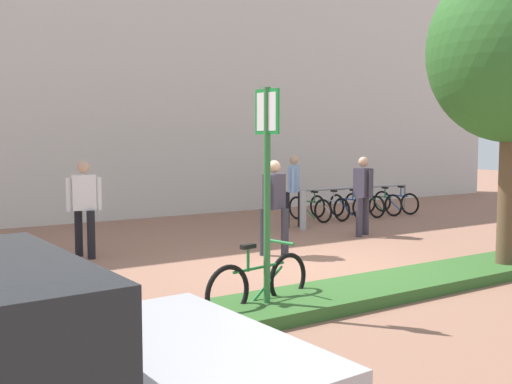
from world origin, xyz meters
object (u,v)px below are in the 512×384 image
Objects in this scene: parking_sign_post at (267,169)px; person_shirt_white at (84,202)px; bike_at_sign at (259,284)px; person_shirt_blue at (294,186)px; bike_rack_cluster at (356,204)px; person_suited_dark at (274,201)px; bollard_steel at (303,211)px; person_suited_navy at (363,191)px.

person_shirt_white is at bearing 98.76° from parking_sign_post.
person_shirt_blue is (4.58, 5.44, 0.63)m from bike_at_sign.
bike_at_sign is at bearing -139.67° from bike_rack_cluster.
bike_rack_cluster is 2.19× the size of person_suited_dark.
bike_at_sign is 4.60m from person_shirt_white.
person_suited_dark is at bearing -30.01° from person_shirt_white.
bike_rack_cluster is at bearing 22.21° from bollard_steel.
parking_sign_post is 2.98× the size of bollard_steel.
person_shirt_blue is at bearing 50.73° from parking_sign_post.
person_shirt_blue is at bearing 104.89° from person_suited_navy.
bollard_steel is at bearing 5.18° from person_shirt_white.
person_suited_navy is at bearing -129.93° from bike_rack_cluster.
bike_at_sign is 6.71m from bollard_steel.
bike_at_sign is 0.97× the size of person_suited_navy.
bike_rack_cluster is at bearing 33.16° from person_suited_dark.
bike_rack_cluster is (7.11, 6.04, -0.00)m from bike_at_sign.
parking_sign_post is at bearing -81.24° from person_shirt_white.
person_suited_dark is at bearing -132.45° from person_shirt_blue.
bike_at_sign is 0.97× the size of person_suited_dark.
parking_sign_post is 7.29m from person_shirt_blue.
person_suited_navy is (5.07, 3.60, 0.63)m from bike_at_sign.
parking_sign_post is 9.55m from bike_rack_cluster.
bollard_steel is at bearing 47.83° from bike_at_sign.
person_shirt_blue is at bearing 80.30° from bollard_steel.
person_suited_dark is 1.00× the size of person_suited_navy.
bike_rack_cluster is 2.82m from bollard_steel.
bike_rack_cluster is 4.18× the size of bollard_steel.
person_shirt_white is (-7.84, -1.54, 0.64)m from bike_rack_cluster.
bike_rack_cluster is 2.19× the size of person_shirt_white.
person_shirt_blue is at bearing 10.06° from person_shirt_white.
bike_at_sign is at bearing -144.63° from person_suited_navy.
parking_sign_post is 1.56× the size of person_shirt_blue.
person_shirt_blue is 1.00× the size of person_shirt_white.
parking_sign_post is 6.37m from person_suited_navy.
bike_at_sign is at bearing -130.11° from person_shirt_blue.
person_suited_dark is 2.99m from person_suited_navy.
parking_sign_post is at bearing -91.84° from bike_at_sign.
person_suited_dark is 3.36m from person_shirt_white.
person_suited_navy is 1.90m from person_shirt_blue.
person_suited_navy reaches higher than bollard_steel.
person_shirt_white is at bearing -168.89° from bike_rack_cluster.
parking_sign_post reaches higher than person_shirt_white.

